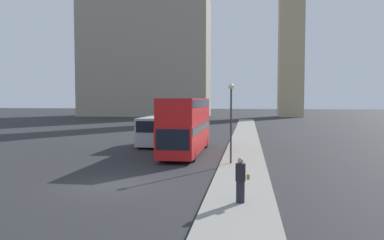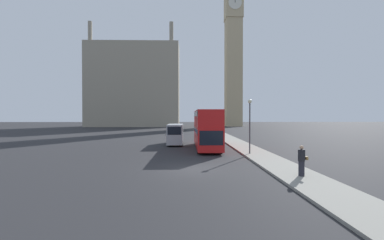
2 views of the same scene
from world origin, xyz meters
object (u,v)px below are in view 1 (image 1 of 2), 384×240
object	(u,v)px
white_van	(154,130)
pedestrian	(241,180)
parked_sedan	(185,124)
street_lamp	(231,110)
red_double_decker_bus	(186,123)

from	to	relation	value
white_van	pedestrian	size ratio (longest dim) A/B	3.28
white_van	parked_sedan	bearing A→B (deg)	91.28
white_van	street_lamp	xyz separation A→B (m)	(7.52, -9.23, 2.16)
white_van	parked_sedan	distance (m)	19.72
white_van	pedestrian	world-z (taller)	white_van
pedestrian	street_lamp	world-z (taller)	street_lamp
white_van	red_double_decker_bus	bearing A→B (deg)	-48.92
white_van	parked_sedan	world-z (taller)	white_van
pedestrian	parked_sedan	bearing A→B (deg)	102.93
pedestrian	parked_sedan	world-z (taller)	pedestrian
red_double_decker_bus	parked_sedan	distance (m)	24.46
red_double_decker_bus	parked_sedan	size ratio (longest dim) A/B	2.54
pedestrian	parked_sedan	xyz separation A→B (m)	(-8.77, 38.21, -0.35)
street_lamp	parked_sedan	world-z (taller)	street_lamp
pedestrian	street_lamp	bearing A→B (deg)	95.03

